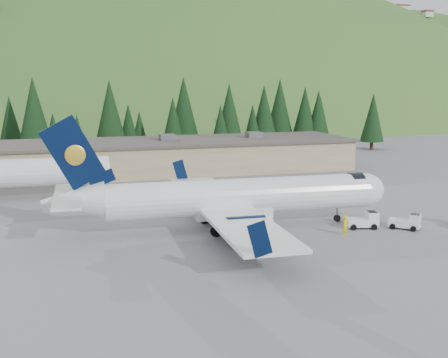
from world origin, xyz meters
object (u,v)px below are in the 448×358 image
terminal_building (137,157)px  ramp_worker (345,225)px  airliner (231,198)px  baggage_tug_a (365,221)px  baggage_tug_b (407,222)px

terminal_building → ramp_worker: terminal_building is taller
airliner → ramp_worker: airliner is taller
baggage_tug_a → airliner: bearing=178.0°
baggage_tug_a → ramp_worker: (-3.23, -1.86, 0.21)m
airliner → baggage_tug_b: 17.73m
airliner → baggage_tug_b: size_ratio=10.97×
baggage_tug_b → ramp_worker: 7.10m
baggage_tug_b → baggage_tug_a: bearing=-159.0°
airliner → terminal_building: bearing=98.4°
baggage_tug_a → baggage_tug_b: 4.19m
baggage_tug_a → terminal_building: 44.91m
ramp_worker → terminal_building: bearing=-107.8°
baggage_tug_a → terminal_building: (-16.89, 41.57, 1.88)m
airliner → baggage_tug_b: (16.77, -5.23, -2.38)m
baggage_tug_a → ramp_worker: ramp_worker is taller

